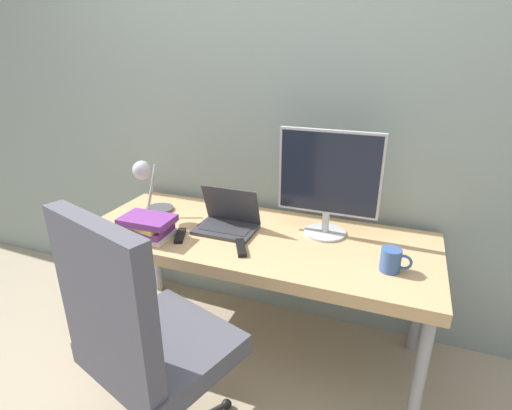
# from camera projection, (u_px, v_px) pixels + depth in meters

# --- Properties ---
(ground_plane) EXTENTS (12.00, 12.00, 0.00)m
(ground_plane) POSITION_uv_depth(u_px,v_px,m) (230.00, 392.00, 1.98)
(ground_plane) COLOR tan
(wall_back) EXTENTS (8.00, 0.05, 2.60)m
(wall_back) POSITION_uv_depth(u_px,v_px,m) (283.00, 105.00, 2.18)
(wall_back) COLOR gray
(wall_back) RESTS_ON ground_plane
(desk) EXTENTS (1.79, 0.72, 0.71)m
(desk) POSITION_uv_depth(u_px,v_px,m) (255.00, 245.00, 2.05)
(desk) COLOR tan
(desk) RESTS_ON ground_plane
(laptop) EXTENTS (0.31, 0.22, 0.22)m
(laptop) POSITION_uv_depth(u_px,v_px,m) (228.00, 221.00, 2.08)
(laptop) COLOR #38383D
(laptop) RESTS_ON desk
(monitor) EXTENTS (0.50, 0.21, 0.53)m
(monitor) POSITION_uv_depth(u_px,v_px,m) (329.00, 179.00, 1.94)
(monitor) COLOR #B7B7BC
(monitor) RESTS_ON desk
(desk_lamp) EXTENTS (0.16, 0.25, 0.33)m
(desk_lamp) POSITION_uv_depth(u_px,v_px,m) (148.00, 182.00, 2.19)
(desk_lamp) COLOR #4C4C51
(desk_lamp) RESTS_ON desk
(office_chair) EXTENTS (0.64, 0.61, 1.11)m
(office_chair) POSITION_uv_depth(u_px,v_px,m) (140.00, 334.00, 1.46)
(office_chair) COLOR black
(office_chair) RESTS_ON ground_plane
(book_stack) EXTENTS (0.26, 0.22, 0.12)m
(book_stack) POSITION_uv_depth(u_px,v_px,m) (149.00, 227.00, 1.98)
(book_stack) COLOR silver
(book_stack) RESTS_ON desk
(tv_remote) EXTENTS (0.09, 0.15, 0.02)m
(tv_remote) POSITION_uv_depth(u_px,v_px,m) (180.00, 236.00, 2.00)
(tv_remote) COLOR black
(tv_remote) RESTS_ON desk
(media_remote) EXTENTS (0.11, 0.16, 0.02)m
(media_remote) POSITION_uv_depth(u_px,v_px,m) (241.00, 248.00, 1.88)
(media_remote) COLOR black
(media_remote) RESTS_ON desk
(mug) EXTENTS (0.13, 0.09, 0.10)m
(mug) POSITION_uv_depth(u_px,v_px,m) (391.00, 260.00, 1.69)
(mug) COLOR #385693
(mug) RESTS_ON desk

